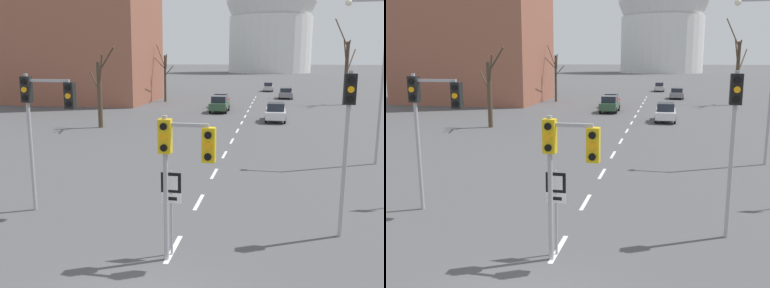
% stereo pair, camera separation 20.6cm
% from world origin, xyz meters
% --- Properties ---
extents(lane_stripe_0, '(0.16, 2.00, 0.01)m').
position_xyz_m(lane_stripe_0, '(0.00, 3.75, 0.00)').
color(lane_stripe_0, silver).
rests_on(lane_stripe_0, ground_plane).
extents(lane_stripe_1, '(0.16, 2.00, 0.01)m').
position_xyz_m(lane_stripe_1, '(0.00, 8.25, 0.00)').
color(lane_stripe_1, silver).
rests_on(lane_stripe_1, ground_plane).
extents(lane_stripe_2, '(0.16, 2.00, 0.01)m').
position_xyz_m(lane_stripe_2, '(0.00, 12.75, 0.00)').
color(lane_stripe_2, silver).
rests_on(lane_stripe_2, ground_plane).
extents(lane_stripe_3, '(0.16, 2.00, 0.01)m').
position_xyz_m(lane_stripe_3, '(0.00, 17.25, 0.00)').
color(lane_stripe_3, silver).
rests_on(lane_stripe_3, ground_plane).
extents(lane_stripe_4, '(0.16, 2.00, 0.01)m').
position_xyz_m(lane_stripe_4, '(0.00, 21.75, 0.00)').
color(lane_stripe_4, silver).
rests_on(lane_stripe_4, ground_plane).
extents(lane_stripe_5, '(0.16, 2.00, 0.01)m').
position_xyz_m(lane_stripe_5, '(0.00, 26.25, 0.00)').
color(lane_stripe_5, silver).
rests_on(lane_stripe_5, ground_plane).
extents(lane_stripe_6, '(0.16, 2.00, 0.01)m').
position_xyz_m(lane_stripe_6, '(0.00, 30.75, 0.00)').
color(lane_stripe_6, silver).
rests_on(lane_stripe_6, ground_plane).
extents(lane_stripe_7, '(0.16, 2.00, 0.01)m').
position_xyz_m(lane_stripe_7, '(0.00, 35.25, 0.00)').
color(lane_stripe_7, silver).
rests_on(lane_stripe_7, ground_plane).
extents(lane_stripe_8, '(0.16, 2.00, 0.01)m').
position_xyz_m(lane_stripe_8, '(0.00, 39.75, 0.00)').
color(lane_stripe_8, silver).
rests_on(lane_stripe_8, ground_plane).
extents(lane_stripe_9, '(0.16, 2.00, 0.01)m').
position_xyz_m(lane_stripe_9, '(0.00, 44.25, 0.00)').
color(lane_stripe_9, silver).
rests_on(lane_stripe_9, ground_plane).
extents(lane_stripe_10, '(0.16, 2.00, 0.01)m').
position_xyz_m(lane_stripe_10, '(0.00, 48.75, 0.00)').
color(lane_stripe_10, silver).
rests_on(lane_stripe_10, ground_plane).
extents(lane_stripe_11, '(0.16, 2.00, 0.01)m').
position_xyz_m(lane_stripe_11, '(0.00, 53.25, 0.00)').
color(lane_stripe_11, silver).
rests_on(lane_stripe_11, ground_plane).
extents(lane_stripe_12, '(0.16, 2.00, 0.01)m').
position_xyz_m(lane_stripe_12, '(0.00, 57.75, 0.00)').
color(lane_stripe_12, silver).
rests_on(lane_stripe_12, ground_plane).
extents(traffic_signal_centre_tall, '(1.59, 0.34, 4.27)m').
position_xyz_m(traffic_signal_centre_tall, '(0.41, 3.03, 3.21)').
color(traffic_signal_centre_tall, '#9E9EA3').
rests_on(traffic_signal_centre_tall, ground_plane).
extents(traffic_signal_near_left, '(2.08, 0.34, 5.26)m').
position_xyz_m(traffic_signal_near_left, '(-5.52, 6.14, 3.99)').
color(traffic_signal_near_left, '#9E9EA3').
rests_on(traffic_signal_near_left, ground_plane).
extents(traffic_signal_near_right, '(0.36, 0.34, 5.45)m').
position_xyz_m(traffic_signal_near_right, '(5.20, 5.76, 3.79)').
color(traffic_signal_near_right, '#9E9EA3').
rests_on(traffic_signal_near_right, ground_plane).
extents(route_sign_post, '(0.60, 0.08, 2.60)m').
position_xyz_m(route_sign_post, '(0.04, 3.38, 1.78)').
color(route_sign_post, '#9E9EA3').
rests_on(route_sign_post, ground_plane).
extents(street_lamp_right, '(2.28, 0.36, 8.89)m').
position_xyz_m(street_lamp_right, '(8.20, 16.52, 5.42)').
color(street_lamp_right, '#9E9EA3').
rests_on(street_lamp_right, ground_plane).
extents(sedan_near_left, '(1.71, 4.20, 1.66)m').
position_xyz_m(sedan_near_left, '(-3.48, 43.25, 0.82)').
color(sedan_near_left, maroon).
rests_on(sedan_near_left, ground_plane).
extents(sedan_near_right, '(1.97, 4.08, 1.56)m').
position_xyz_m(sedan_near_right, '(4.42, 55.92, 0.79)').
color(sedan_near_right, slate).
rests_on(sedan_near_right, ground_plane).
extents(sedan_mid_centre, '(1.72, 4.12, 1.58)m').
position_xyz_m(sedan_mid_centre, '(1.65, 69.76, 0.79)').
color(sedan_mid_centre, '#B7B7BC').
rests_on(sedan_mid_centre, ground_plane).
extents(sedan_far_left, '(1.89, 4.21, 1.81)m').
position_xyz_m(sedan_far_left, '(-3.02, 38.11, 0.91)').
color(sedan_far_left, '#2D4C33').
rests_on(sedan_far_left, ground_plane).
extents(sedan_far_right, '(1.88, 4.53, 1.76)m').
position_xyz_m(sedan_far_right, '(3.02, 32.30, 0.88)').
color(sedan_far_right, silver).
rests_on(sedan_far_right, ground_plane).
extents(bare_tree_left_near, '(3.13, 3.61, 7.62)m').
position_xyz_m(bare_tree_left_near, '(-11.80, 48.31, 3.50)').
color(bare_tree_left_near, '#473828').
rests_on(bare_tree_left_near, ground_plane).
extents(bare_tree_right_near, '(2.95, 5.61, 10.80)m').
position_xyz_m(bare_tree_right_near, '(11.55, 48.79, 4.53)').
color(bare_tree_right_near, '#473828').
rests_on(bare_tree_right_near, ground_plane).
extents(bare_tree_left_far, '(3.14, 2.23, 6.75)m').
position_xyz_m(bare_tree_left_far, '(-11.57, 25.68, 3.09)').
color(bare_tree_left_far, '#473828').
rests_on(bare_tree_left_far, ground_plane).
extents(capitol_dome, '(37.02, 37.02, 52.28)m').
position_xyz_m(capitol_dome, '(0.00, 173.97, 25.47)').
color(capitol_dome, silver).
rests_on(capitol_dome, ground_plane).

